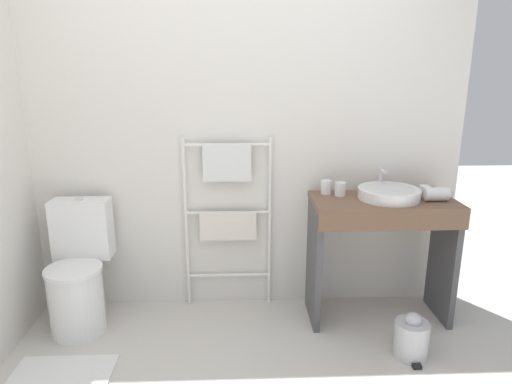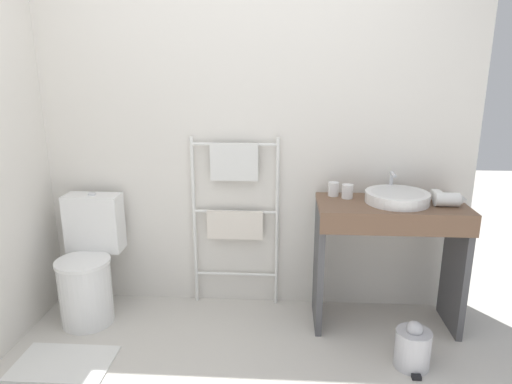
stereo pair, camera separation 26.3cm
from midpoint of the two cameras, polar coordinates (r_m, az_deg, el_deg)
The scene contains 11 objects.
wall_back at distance 3.13m, azimuth -4.53°, elevation 9.29°, with size 3.05×0.12×2.69m, color silver.
toilet at distance 3.28m, azimuth -23.52°, elevation -9.61°, with size 0.38×0.50×0.84m.
towel_radiator at distance 3.14m, azimuth -5.96°, elevation -1.19°, with size 0.61×0.06×1.22m.
vanity_counter at distance 3.10m, azimuth 13.06°, elevation -5.84°, with size 0.92×0.46×0.85m.
sink_basin at distance 3.03m, azimuth 13.93°, elevation -0.18°, with size 0.40×0.40×0.07m.
faucet at distance 3.18m, azimuth 13.15°, elevation 1.79°, with size 0.02×0.10×0.16m.
cup_near_wall at distance 3.07m, azimuth 6.36°, elevation 0.59°, with size 0.07×0.07×0.09m.
cup_near_edge at distance 3.04m, azimuth 8.08°, elevation 0.34°, with size 0.07×0.07×0.09m.
hair_dryer at distance 3.08m, azimuth 19.44°, elevation -0.22°, with size 0.20×0.18×0.09m.
trash_bin at distance 2.94m, azimuth 16.33°, elevation -17.19°, with size 0.20×0.23×0.29m.
bath_mat at distance 3.00m, azimuth -25.71°, elevation -20.09°, with size 0.56×0.36×0.01m, color silver.
Camera 1 is at (-0.01, -1.65, 1.68)m, focal length 32.00 mm.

